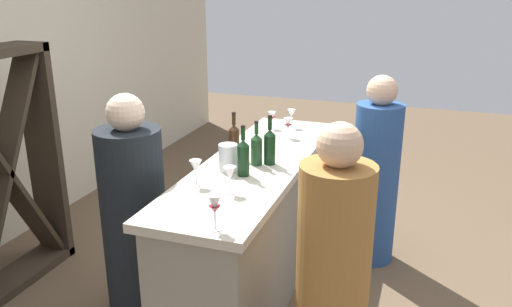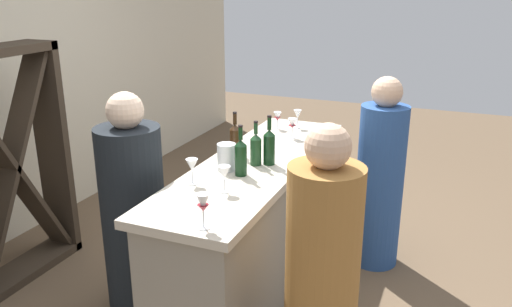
{
  "view_description": "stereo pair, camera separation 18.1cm",
  "coord_description": "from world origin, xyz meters",
  "px_view_note": "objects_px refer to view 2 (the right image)",
  "views": [
    {
      "loc": [
        -2.97,
        -1.03,
        2.05
      ],
      "look_at": [
        0.0,
        0.0,
        0.99
      ],
      "focal_mm": 36.22,
      "sensor_mm": 36.0,
      "label": 1
    },
    {
      "loc": [
        -2.91,
        -1.2,
        2.05
      ],
      "look_at": [
        0.0,
        0.0,
        0.99
      ],
      "focal_mm": 36.22,
      "sensor_mm": 36.0,
      "label": 2
    }
  ],
  "objects_px": {
    "wine_glass_far_right": "(192,166)",
    "water_pitcher": "(227,157)",
    "wine_glass_far_center": "(277,117)",
    "person_left_guest": "(380,181)",
    "wine_bottle_leftmost_dark_green": "(241,156)",
    "wine_bottle_second_left_olive_green": "(256,148)",
    "wine_bottle_center_dark_green": "(269,146)",
    "wine_bottle_second_right_amber_brown": "(235,139)",
    "wine_glass_near_left": "(203,205)",
    "person_center_guest": "(322,280)",
    "wine_glass_near_center": "(292,124)",
    "wine_glass_near_right": "(224,174)",
    "wine_glass_far_left": "(297,115)",
    "wine_rack": "(9,168)",
    "person_right_guest": "(134,215)"
  },
  "relations": [
    {
      "from": "wine_glass_far_right",
      "to": "water_pitcher",
      "type": "xyz_separation_m",
      "value": [
        0.28,
        -0.08,
        -0.02
      ]
    },
    {
      "from": "wine_glass_far_center",
      "to": "person_left_guest",
      "type": "height_order",
      "value": "person_left_guest"
    },
    {
      "from": "wine_bottle_leftmost_dark_green",
      "to": "wine_bottle_second_left_olive_green",
      "type": "bearing_deg",
      "value": -3.41
    },
    {
      "from": "wine_glass_far_center",
      "to": "water_pitcher",
      "type": "relative_size",
      "value": 0.81
    },
    {
      "from": "water_pitcher",
      "to": "wine_bottle_center_dark_green",
      "type": "bearing_deg",
      "value": -45.64
    },
    {
      "from": "wine_bottle_second_right_amber_brown",
      "to": "wine_glass_far_right",
      "type": "distance_m",
      "value": 0.57
    },
    {
      "from": "wine_bottle_center_dark_green",
      "to": "water_pitcher",
      "type": "distance_m",
      "value": 0.29
    },
    {
      "from": "wine_bottle_second_right_amber_brown",
      "to": "water_pitcher",
      "type": "distance_m",
      "value": 0.3
    },
    {
      "from": "wine_bottle_center_dark_green",
      "to": "person_left_guest",
      "type": "distance_m",
      "value": 1.01
    },
    {
      "from": "wine_glass_near_left",
      "to": "person_center_guest",
      "type": "xyz_separation_m",
      "value": [
        0.2,
        -0.53,
        -0.39
      ]
    },
    {
      "from": "wine_glass_near_left",
      "to": "water_pitcher",
      "type": "height_order",
      "value": "wine_glass_near_left"
    },
    {
      "from": "wine_glass_near_center",
      "to": "wine_glass_near_right",
      "type": "relative_size",
      "value": 0.99
    },
    {
      "from": "wine_bottle_center_dark_green",
      "to": "person_center_guest",
      "type": "distance_m",
      "value": 1.02
    },
    {
      "from": "wine_bottle_second_left_olive_green",
      "to": "wine_bottle_second_right_amber_brown",
      "type": "bearing_deg",
      "value": 56.85
    },
    {
      "from": "wine_glass_near_left",
      "to": "wine_glass_far_left",
      "type": "distance_m",
      "value": 1.84
    },
    {
      "from": "wine_bottle_second_right_amber_brown",
      "to": "wine_glass_far_left",
      "type": "bearing_deg",
      "value": -12.33
    },
    {
      "from": "wine_glass_far_right",
      "to": "person_left_guest",
      "type": "xyz_separation_m",
      "value": [
        1.19,
        -0.88,
        -0.39
      ]
    },
    {
      "from": "wine_bottle_second_left_olive_green",
      "to": "wine_glass_near_left",
      "type": "height_order",
      "value": "wine_bottle_second_left_olive_green"
    },
    {
      "from": "water_pitcher",
      "to": "person_center_guest",
      "type": "xyz_separation_m",
      "value": [
        -0.55,
        -0.77,
        -0.36
      ]
    },
    {
      "from": "wine_bottle_second_left_olive_green",
      "to": "person_left_guest",
      "type": "xyz_separation_m",
      "value": [
        0.75,
        -0.67,
        -0.39
      ]
    },
    {
      "from": "wine_rack",
      "to": "wine_bottle_second_left_olive_green",
      "type": "xyz_separation_m",
      "value": [
        0.4,
        -1.68,
        0.23
      ]
    },
    {
      "from": "wine_glass_far_left",
      "to": "person_right_guest",
      "type": "height_order",
      "value": "person_right_guest"
    },
    {
      "from": "wine_glass_near_left",
      "to": "wine_glass_far_left",
      "type": "bearing_deg",
      "value": 4.34
    },
    {
      "from": "wine_glass_far_center",
      "to": "person_center_guest",
      "type": "xyz_separation_m",
      "value": [
        -1.54,
        -0.8,
        -0.37
      ]
    },
    {
      "from": "wine_bottle_second_right_amber_brown",
      "to": "wine_bottle_leftmost_dark_green",
      "type": "bearing_deg",
      "value": -150.47
    },
    {
      "from": "wine_glass_near_left",
      "to": "wine_glass_far_right",
      "type": "height_order",
      "value": "wine_glass_near_left"
    },
    {
      "from": "water_pitcher",
      "to": "wine_glass_far_right",
      "type": "bearing_deg",
      "value": 163.18
    },
    {
      "from": "wine_bottle_leftmost_dark_green",
      "to": "wine_glass_far_right",
      "type": "height_order",
      "value": "wine_bottle_leftmost_dark_green"
    },
    {
      "from": "wine_bottle_leftmost_dark_green",
      "to": "person_center_guest",
      "type": "bearing_deg",
      "value": -127.7
    },
    {
      "from": "wine_rack",
      "to": "water_pitcher",
      "type": "distance_m",
      "value": 1.58
    },
    {
      "from": "wine_bottle_leftmost_dark_green",
      "to": "wine_bottle_second_left_olive_green",
      "type": "height_order",
      "value": "wine_bottle_leftmost_dark_green"
    },
    {
      "from": "wine_glass_far_center",
      "to": "person_right_guest",
      "type": "xyz_separation_m",
      "value": [
        -1.24,
        0.5,
        -0.38
      ]
    },
    {
      "from": "wine_rack",
      "to": "water_pitcher",
      "type": "bearing_deg",
      "value": -81.03
    },
    {
      "from": "wine_glass_near_center",
      "to": "wine_glass_far_left",
      "type": "distance_m",
      "value": 0.29
    },
    {
      "from": "wine_glass_far_right",
      "to": "person_left_guest",
      "type": "bearing_deg",
      "value": -36.68
    },
    {
      "from": "water_pitcher",
      "to": "wine_glass_far_left",
      "type": "bearing_deg",
      "value": -5.25
    },
    {
      "from": "wine_glass_near_left",
      "to": "water_pitcher",
      "type": "relative_size",
      "value": 1.03
    },
    {
      "from": "wine_glass_near_right",
      "to": "wine_glass_far_left",
      "type": "bearing_deg",
      "value": 1.61
    },
    {
      "from": "wine_glass_far_left",
      "to": "water_pitcher",
      "type": "xyz_separation_m",
      "value": [
        -1.08,
        0.1,
        -0.02
      ]
    },
    {
      "from": "wine_bottle_second_right_amber_brown",
      "to": "person_left_guest",
      "type": "relative_size",
      "value": 0.21
    },
    {
      "from": "wine_glass_near_center",
      "to": "wine_glass_far_center",
      "type": "relative_size",
      "value": 1.1
    },
    {
      "from": "wine_glass_near_center",
      "to": "wine_bottle_second_left_olive_green",
      "type": "bearing_deg",
      "value": 177.87
    },
    {
      "from": "wine_glass_near_left",
      "to": "wine_glass_near_center",
      "type": "bearing_deg",
      "value": 3.16
    },
    {
      "from": "wine_glass_far_left",
      "to": "person_left_guest",
      "type": "distance_m",
      "value": 0.82
    },
    {
      "from": "wine_bottle_second_left_olive_green",
      "to": "wine_glass_near_right",
      "type": "distance_m",
      "value": 0.47
    },
    {
      "from": "wine_rack",
      "to": "wine_glass_far_left",
      "type": "xyz_separation_m",
      "value": [
        1.33,
        -1.65,
        0.22
      ]
    },
    {
      "from": "wine_rack",
      "to": "wine_glass_near_left",
      "type": "xyz_separation_m",
      "value": [
        -0.51,
        -1.79,
        0.24
      ]
    },
    {
      "from": "wine_glass_near_center",
      "to": "person_center_guest",
      "type": "distance_m",
      "value": 1.53
    },
    {
      "from": "person_left_guest",
      "to": "person_center_guest",
      "type": "bearing_deg",
      "value": 108.4
    },
    {
      "from": "wine_glass_near_left",
      "to": "wine_glass_near_right",
      "type": "relative_size",
      "value": 1.15
    }
  ]
}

